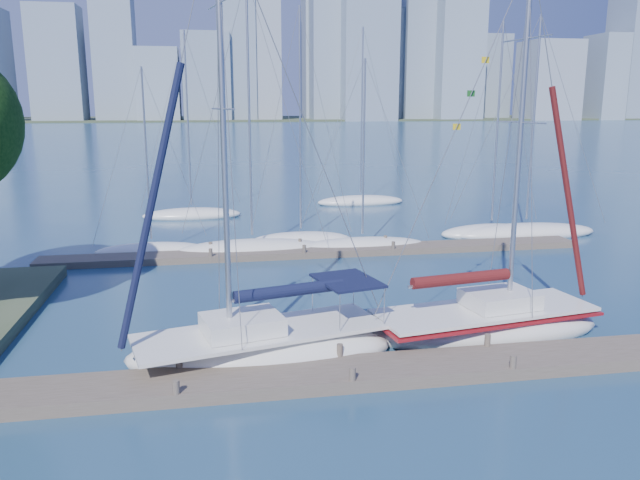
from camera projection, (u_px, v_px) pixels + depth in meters
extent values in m
plane|color=navy|center=(346.00, 380.00, 19.06)|extent=(700.00, 700.00, 0.00)
cube|color=brown|center=(346.00, 374.00, 19.01)|extent=(26.00, 2.00, 0.40)
cube|color=brown|center=(320.00, 252.00, 34.75)|extent=(30.00, 1.80, 0.36)
cube|color=#38472D|center=(216.00, 119.00, 326.90)|extent=(800.00, 100.00, 1.50)
ellipsoid|color=silver|center=(261.00, 352.00, 20.51)|extent=(9.16, 4.82, 1.53)
cube|color=silver|center=(261.00, 332.00, 20.36)|extent=(8.48, 4.44, 0.12)
cube|color=silver|center=(242.00, 324.00, 20.04)|extent=(2.82, 2.38, 0.56)
cylinder|color=silver|center=(223.00, 131.00, 18.57)|extent=(0.18, 0.18, 12.89)
cylinder|color=silver|center=(290.00, 294.00, 20.51)|extent=(4.05, 1.06, 0.10)
cylinder|color=black|center=(290.00, 291.00, 20.49)|extent=(3.79, 1.28, 0.41)
cube|color=black|center=(347.00, 281.00, 21.28)|extent=(2.35, 2.79, 0.08)
ellipsoid|color=silver|center=(483.00, 329.00, 22.65)|extent=(9.07, 4.21, 1.53)
cube|color=silver|center=(485.00, 310.00, 22.50)|extent=(8.40, 3.88, 0.12)
cube|color=silver|center=(500.00, 299.00, 22.62)|extent=(2.71, 2.22, 0.56)
cylinder|color=silver|center=(520.00, 140.00, 21.53)|extent=(0.18, 0.18, 12.01)
cylinder|color=silver|center=(461.00, 281.00, 21.91)|extent=(4.10, 0.76, 0.10)
cylinder|color=#4C1010|center=(461.00, 279.00, 21.89)|extent=(3.82, 1.01, 0.41)
cube|color=maroon|center=(484.00, 315.00, 22.54)|extent=(8.60, 4.03, 0.10)
ellipsoid|color=silver|center=(152.00, 251.00, 34.94)|extent=(6.49, 3.36, 0.95)
cylinder|color=silver|center=(146.00, 155.00, 33.79)|extent=(0.10, 0.10, 9.31)
ellipsoid|color=silver|center=(252.00, 249.00, 35.14)|extent=(8.72, 5.43, 1.16)
cylinder|color=silver|center=(249.00, 111.00, 33.50)|extent=(0.13, 0.13, 13.63)
ellipsoid|color=silver|center=(301.00, 240.00, 37.52)|extent=(6.46, 4.18, 1.04)
cylinder|color=silver|center=(300.00, 121.00, 36.00)|extent=(0.11, 0.11, 12.66)
ellipsoid|color=silver|center=(362.00, 246.00, 36.05)|extent=(7.80, 4.78, 1.02)
cylinder|color=silver|center=(364.00, 148.00, 34.85)|extent=(0.11, 0.11, 9.73)
ellipsoid|color=silver|center=(491.00, 233.00, 39.60)|extent=(6.88, 3.14, 1.15)
cylinder|color=silver|center=(498.00, 124.00, 38.13)|extent=(0.13, 0.13, 12.03)
ellipsoid|color=silver|center=(525.00, 233.00, 39.52)|extent=(9.70, 5.44, 1.24)
cylinder|color=silver|center=(534.00, 120.00, 38.00)|extent=(0.14, 0.14, 12.30)
ellipsoid|color=silver|center=(192.00, 215.00, 45.96)|extent=(7.33, 2.82, 1.10)
cylinder|color=silver|center=(188.00, 120.00, 44.47)|extent=(0.12, 0.12, 12.24)
ellipsoid|color=silver|center=(361.00, 202.00, 52.21)|extent=(7.32, 2.21, 1.10)
cylinder|color=silver|center=(362.00, 112.00, 50.63)|extent=(0.12, 0.12, 13.18)
cube|color=slate|center=(57.00, 64.00, 278.46)|extent=(21.86, 17.63, 50.47)
cube|color=#8C97A8|center=(116.00, 77.00, 304.21)|extent=(15.69, 17.61, 41.95)
cube|color=slate|center=(159.00, 85.00, 285.27)|extent=(18.87, 19.81, 32.77)
cube|color=slate|center=(206.00, 77.00, 289.83)|extent=(21.84, 16.86, 40.17)
cube|color=#8C97A8|center=(260.00, 37.00, 292.82)|extent=(18.35, 14.99, 77.57)
cube|color=slate|center=(319.00, 45.00, 312.98)|extent=(15.44, 17.46, 73.96)
cube|color=slate|center=(368.00, 35.00, 290.54)|extent=(25.32, 18.95, 78.44)
cube|color=#8C97A8|center=(400.00, 66.00, 312.27)|extent=(14.06, 17.11, 53.43)
cube|color=slate|center=(457.00, 60.00, 301.45)|extent=(21.47, 18.80, 57.11)
cube|color=slate|center=(490.00, 77.00, 336.92)|extent=(16.41, 17.52, 43.92)
cube|color=#8C97A8|center=(549.00, 81.00, 310.97)|extent=(24.73, 23.94, 38.38)
cube|color=slate|center=(604.00, 78.00, 315.83)|extent=(13.28, 21.38, 41.95)
cube|color=slate|center=(640.00, 27.00, 316.72)|extent=(22.30, 23.60, 92.67)
cube|color=slate|center=(236.00, 32.00, 290.93)|extent=(17.49, 18.00, 82.01)
cube|color=slate|center=(330.00, 17.00, 296.89)|extent=(19.02, 18.00, 97.23)
cube|color=slate|center=(420.00, 38.00, 306.37)|extent=(18.36, 18.00, 79.63)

